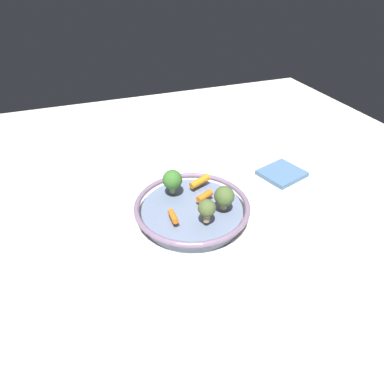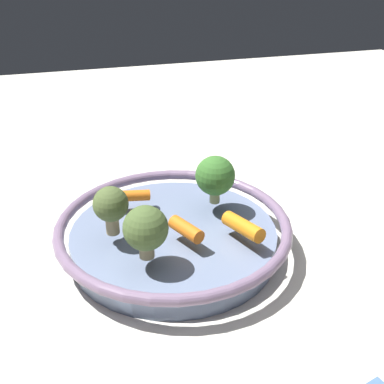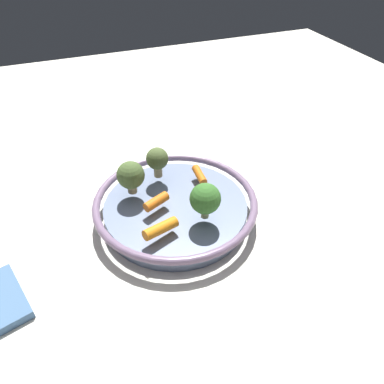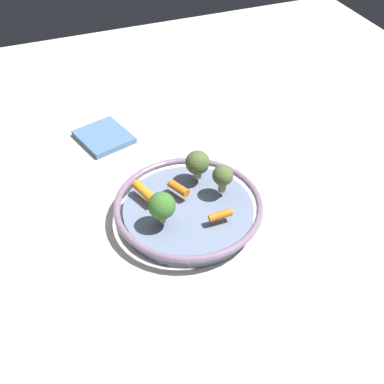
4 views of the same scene
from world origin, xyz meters
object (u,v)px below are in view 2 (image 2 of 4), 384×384
at_px(broccoli_floret_mid, 146,229).
at_px(broccoli_floret_edge, 215,176).
at_px(serving_bowl, 174,235).
at_px(baby_carrot_right, 186,229).
at_px(baby_carrot_back, 133,196).
at_px(broccoli_floret_small, 111,206).
at_px(baby_carrot_left, 243,227).

height_order(broccoli_floret_mid, broccoli_floret_edge, broccoli_floret_edge).
relative_size(serving_bowl, baby_carrot_right, 6.29).
distance_m(baby_carrot_back, broccoli_floret_edge, 0.11).
bearing_deg(broccoli_floret_edge, broccoli_floret_mid, 131.45).
bearing_deg(baby_carrot_back, broccoli_floret_edge, -107.37).
relative_size(baby_carrot_right, baby_carrot_back, 1.03).
bearing_deg(broccoli_floret_small, baby_carrot_left, -105.79).
relative_size(baby_carrot_right, baby_carrot_left, 0.78).
height_order(baby_carrot_right, broccoli_floret_small, broccoli_floret_small).
xyz_separation_m(baby_carrot_back, broccoli_floret_edge, (-0.03, -0.10, 0.03)).
bearing_deg(baby_carrot_back, broccoli_floret_small, 153.44).
relative_size(serving_bowl, baby_carrot_left, 4.90).
bearing_deg(baby_carrot_right, baby_carrot_back, 25.28).
distance_m(serving_bowl, broccoli_floret_mid, 0.10).
distance_m(baby_carrot_right, broccoli_floret_small, 0.09).
distance_m(serving_bowl, baby_carrot_right, 0.05).
relative_size(baby_carrot_back, broccoli_floret_small, 0.75).
height_order(baby_carrot_right, baby_carrot_back, same).
bearing_deg(baby_carrot_left, baby_carrot_back, 45.14).
bearing_deg(baby_carrot_right, broccoli_floret_edge, -40.12).
height_order(broccoli_floret_small, broccoli_floret_mid, broccoli_floret_mid).
height_order(baby_carrot_back, baby_carrot_left, baby_carrot_left).
height_order(baby_carrot_back, broccoli_floret_edge, broccoli_floret_edge).
relative_size(baby_carrot_back, broccoli_floret_mid, 0.73).
distance_m(broccoli_floret_small, broccoli_floret_mid, 0.06).
relative_size(broccoli_floret_mid, broccoli_floret_edge, 0.96).
xyz_separation_m(baby_carrot_right, broccoli_floret_edge, (0.07, -0.06, 0.03)).
distance_m(baby_carrot_right, broccoli_floret_edge, 0.09).
bearing_deg(broccoli_floret_mid, serving_bowl, -34.67).
xyz_separation_m(serving_bowl, broccoli_floret_edge, (0.03, -0.06, 0.06)).
bearing_deg(broccoli_floret_edge, broccoli_floret_small, 105.40).
relative_size(baby_carrot_right, broccoli_floret_mid, 0.75).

